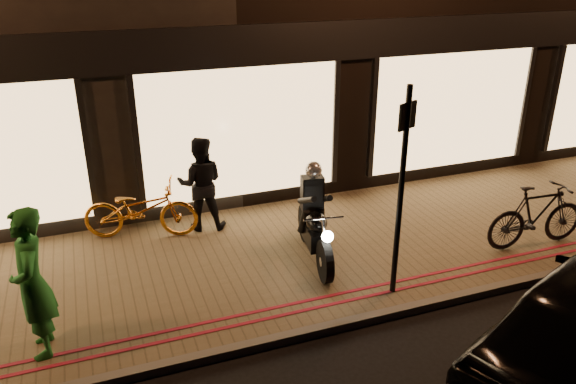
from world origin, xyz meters
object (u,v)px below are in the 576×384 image
object	(u,v)px
motorcycle	(314,223)
sign_post	(402,184)
person_green	(32,284)
bicycle_gold	(141,209)

from	to	relation	value
motorcycle	sign_post	bearing A→B (deg)	-52.46
person_green	bicycle_gold	bearing A→B (deg)	147.49
sign_post	person_green	bearing A→B (deg)	175.73
sign_post	person_green	xyz separation A→B (m)	(-4.66, 0.35, -0.73)
motorcycle	bicycle_gold	xyz separation A→B (m)	(-2.46, 1.71, -0.11)
sign_post	motorcycle	bearing A→B (deg)	118.26
motorcycle	sign_post	distance (m)	1.80
motorcycle	bicycle_gold	bearing A→B (deg)	154.54
person_green	motorcycle	bearing A→B (deg)	100.42
sign_post	bicycle_gold	size ratio (longest dim) A/B	1.57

